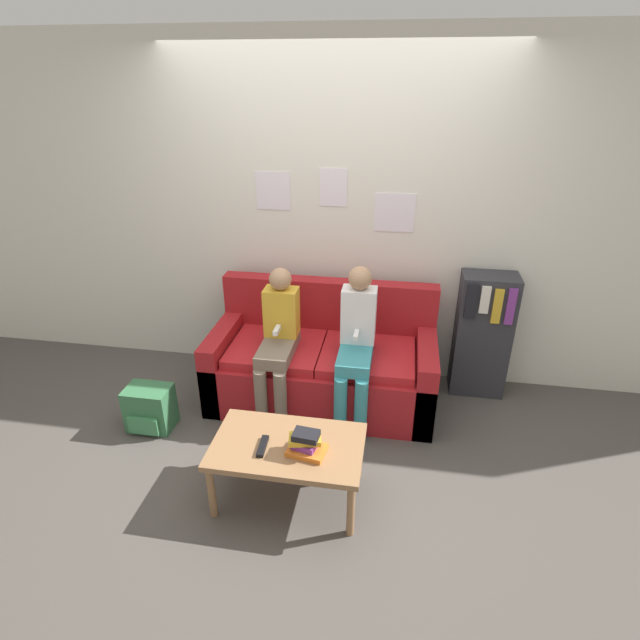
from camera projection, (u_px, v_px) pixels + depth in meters
name	position (u px, v px, depth m)	size (l,w,h in m)	color
ground_plane	(311.00, 438.00, 3.50)	(10.00, 10.00, 0.00)	#4C4742
wall_back	(334.00, 219.00, 3.80)	(8.00, 0.07, 2.60)	silver
couch	(323.00, 365.00, 3.82)	(1.67, 0.79, 0.87)	maroon
coffee_table	(288.00, 450.00, 2.88)	(0.87, 0.53, 0.39)	#8E6642
person_left	(278.00, 338.00, 3.56)	(0.24, 0.55, 1.08)	#756656
person_right	(356.00, 341.00, 3.47)	(0.24, 0.55, 1.13)	teal
tv_remote	(263.00, 446.00, 2.82)	(0.05, 0.17, 0.02)	black
book_stack	(306.00, 443.00, 2.78)	(0.23, 0.18, 0.14)	orange
bookshelf	(482.00, 335.00, 3.83)	(0.41, 0.28, 0.98)	#2D2D33
backpack	(150.00, 408.00, 3.54)	(0.31, 0.25, 0.32)	#336B42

